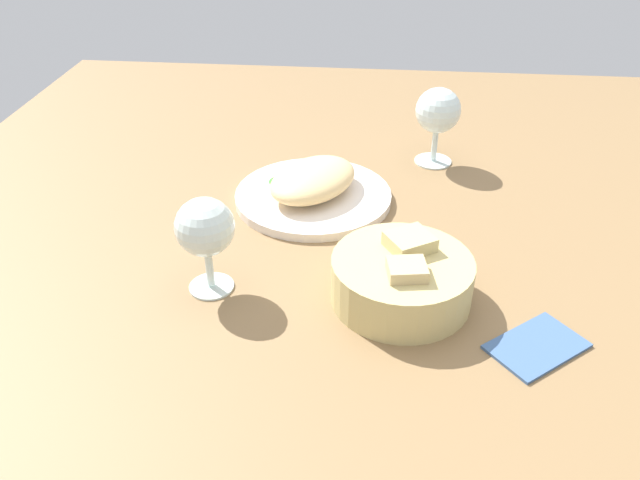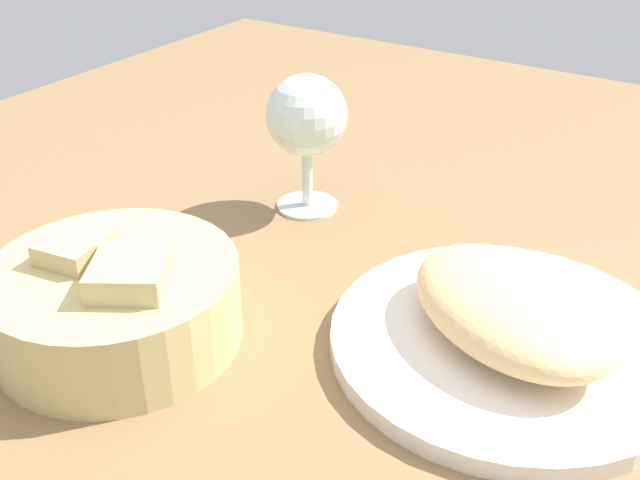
# 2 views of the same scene
# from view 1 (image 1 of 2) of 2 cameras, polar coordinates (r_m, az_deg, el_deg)

# --- Properties ---
(ground_plane) EXTENTS (1.40, 1.40, 0.02)m
(ground_plane) POSITION_cam_1_polar(r_m,az_deg,el_deg) (0.99, 1.51, 1.72)
(ground_plane) COLOR olive
(plate) EXTENTS (0.25, 0.25, 0.01)m
(plate) POSITION_cam_1_polar(r_m,az_deg,el_deg) (1.02, -0.61, 3.90)
(plate) COLOR white
(plate) RESTS_ON ground_plane
(omelette) EXTENTS (0.20, 0.18, 0.05)m
(omelette) POSITION_cam_1_polar(r_m,az_deg,el_deg) (1.01, -0.62, 5.39)
(omelette) COLOR #EDC887
(omelette) RESTS_ON plate
(lettuce_garnish) EXTENTS (0.04, 0.04, 0.02)m
(lettuce_garnish) POSITION_cam_1_polar(r_m,az_deg,el_deg) (1.05, -3.38, 5.62)
(lettuce_garnish) COLOR #397D2D
(lettuce_garnish) RESTS_ON plate
(bread_basket) EXTENTS (0.18, 0.18, 0.08)m
(bread_basket) POSITION_cam_1_polar(r_m,az_deg,el_deg) (0.80, 7.31, -3.38)
(bread_basket) COLOR #CCB975
(bread_basket) RESTS_ON ground_plane
(wine_glass_near) EXTENTS (0.07, 0.07, 0.13)m
(wine_glass_near) POSITION_cam_1_polar(r_m,az_deg,el_deg) (0.80, -10.19, 0.85)
(wine_glass_near) COLOR silver
(wine_glass_near) RESTS_ON ground_plane
(wine_glass_far) EXTENTS (0.08, 0.08, 0.14)m
(wine_glass_far) POSITION_cam_1_polar(r_m,az_deg,el_deg) (1.13, 10.45, 11.02)
(wine_glass_far) COLOR silver
(wine_glass_far) RESTS_ON ground_plane
(folded_napkin) EXTENTS (0.12, 0.13, 0.01)m
(folded_napkin) POSITION_cam_1_polar(r_m,az_deg,el_deg) (0.79, 18.75, -8.83)
(folded_napkin) COLOR #3F5F8E
(folded_napkin) RESTS_ON ground_plane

